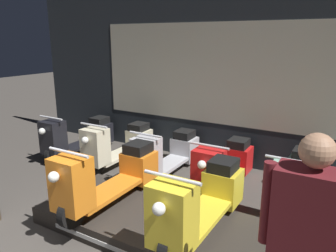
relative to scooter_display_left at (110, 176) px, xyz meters
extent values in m
cube|color=#23282D|center=(0.21, 2.48, 1.05)|extent=(7.85, 0.08, 3.20)
cube|color=beige|center=(0.21, 2.43, 1.00)|extent=(4.31, 0.01, 1.70)
cube|color=#2D2823|center=(0.60, 0.00, -0.45)|extent=(2.67, 1.15, 0.21)
cube|color=silver|center=(0.60, -0.57, -0.46)|extent=(1.87, 0.01, 0.05)
cylinder|color=black|center=(0.00, -0.62, -0.17)|extent=(0.09, 0.35, 0.35)
cylinder|color=black|center=(0.00, 0.62, -0.17)|extent=(0.09, 0.35, 0.35)
cube|color=orange|center=(0.00, 0.00, -0.18)|extent=(0.35, 1.14, 0.05)
cube|color=orange|center=(0.00, -0.59, 0.14)|extent=(0.37, 0.31, 0.58)
cube|color=orange|center=(0.00, 0.60, -0.08)|extent=(0.39, 0.36, 0.40)
cube|color=black|center=(0.00, 0.59, 0.18)|extent=(0.28, 0.33, 0.13)
cylinder|color=silver|center=(0.00, -0.60, 0.49)|extent=(0.53, 0.03, 0.03)
sphere|color=white|center=(0.00, -0.80, 0.30)|extent=(0.11, 0.11, 0.11)
cylinder|color=black|center=(1.20, -0.62, -0.17)|extent=(0.09, 0.35, 0.35)
cylinder|color=black|center=(1.20, 0.62, -0.17)|extent=(0.09, 0.35, 0.35)
cube|color=yellow|center=(1.20, 0.00, -0.18)|extent=(0.35, 1.14, 0.05)
cube|color=yellow|center=(1.20, -0.59, 0.14)|extent=(0.37, 0.31, 0.58)
cube|color=yellow|center=(1.20, 0.60, -0.08)|extent=(0.39, 0.36, 0.40)
cube|color=black|center=(1.20, 0.59, 0.18)|extent=(0.28, 0.33, 0.13)
cylinder|color=silver|center=(1.20, -0.60, 0.49)|extent=(0.53, 0.03, 0.03)
sphere|color=white|center=(1.20, -0.80, 0.30)|extent=(0.11, 0.11, 0.11)
cylinder|color=black|center=(-2.03, 0.87, -0.38)|extent=(0.09, 0.35, 0.35)
cylinder|color=black|center=(-2.03, 2.11, -0.38)|extent=(0.09, 0.35, 0.35)
cube|color=black|center=(-2.03, 1.49, -0.39)|extent=(0.35, 1.14, 0.05)
cube|color=black|center=(-2.03, 0.89, -0.07)|extent=(0.37, 0.31, 0.58)
cube|color=black|center=(-2.03, 2.08, -0.29)|extent=(0.39, 0.36, 0.40)
cube|color=black|center=(-2.03, 2.07, -0.02)|extent=(0.28, 0.33, 0.13)
cylinder|color=silver|center=(-2.03, 0.88, 0.28)|extent=(0.53, 0.03, 0.03)
sphere|color=white|center=(-2.03, 0.68, 0.09)|extent=(0.11, 0.11, 0.11)
cylinder|color=black|center=(-1.06, 0.87, -0.38)|extent=(0.09, 0.35, 0.35)
cylinder|color=black|center=(-1.06, 2.11, -0.38)|extent=(0.09, 0.35, 0.35)
cube|color=beige|center=(-1.06, 1.49, -0.39)|extent=(0.35, 1.14, 0.05)
cube|color=beige|center=(-1.06, 0.89, -0.07)|extent=(0.37, 0.31, 0.58)
cube|color=beige|center=(-1.06, 2.08, -0.29)|extent=(0.39, 0.36, 0.40)
cube|color=black|center=(-1.06, 2.07, -0.02)|extent=(0.28, 0.33, 0.13)
cylinder|color=silver|center=(-1.06, 0.88, 0.28)|extent=(0.53, 0.03, 0.03)
sphere|color=white|center=(-1.06, 0.68, 0.09)|extent=(0.11, 0.11, 0.11)
cylinder|color=black|center=(-0.08, 0.87, -0.38)|extent=(0.09, 0.35, 0.35)
cylinder|color=black|center=(-0.08, 2.11, -0.38)|extent=(0.09, 0.35, 0.35)
cube|color=#BCBCC1|center=(-0.08, 1.49, -0.39)|extent=(0.35, 1.14, 0.05)
cube|color=#BCBCC1|center=(-0.08, 0.89, -0.07)|extent=(0.37, 0.31, 0.58)
cube|color=#BCBCC1|center=(-0.08, 2.08, -0.29)|extent=(0.39, 0.36, 0.40)
cube|color=black|center=(-0.08, 2.07, -0.02)|extent=(0.28, 0.33, 0.13)
cylinder|color=silver|center=(-0.08, 0.88, 0.28)|extent=(0.53, 0.03, 0.03)
sphere|color=white|center=(-0.08, 0.68, 0.09)|extent=(0.11, 0.11, 0.11)
cylinder|color=black|center=(0.89, 0.87, -0.38)|extent=(0.09, 0.35, 0.35)
cylinder|color=black|center=(0.89, 2.11, -0.38)|extent=(0.09, 0.35, 0.35)
cube|color=red|center=(0.89, 1.49, -0.39)|extent=(0.35, 1.14, 0.05)
cube|color=red|center=(0.89, 0.89, -0.07)|extent=(0.37, 0.31, 0.58)
cube|color=red|center=(0.89, 2.08, -0.29)|extent=(0.39, 0.36, 0.40)
cube|color=black|center=(0.89, 2.07, -0.02)|extent=(0.28, 0.33, 0.13)
cylinder|color=silver|center=(0.89, 0.88, 0.28)|extent=(0.53, 0.03, 0.03)
sphere|color=white|center=(0.89, 0.68, 0.09)|extent=(0.11, 0.11, 0.11)
cylinder|color=black|center=(1.86, 0.87, -0.38)|extent=(0.09, 0.35, 0.35)
cylinder|color=black|center=(1.86, 2.11, -0.38)|extent=(0.09, 0.35, 0.35)
cube|color=#8EC6AD|center=(1.86, 1.49, -0.39)|extent=(0.35, 1.14, 0.05)
cube|color=#8EC6AD|center=(1.86, 0.89, -0.07)|extent=(0.37, 0.31, 0.58)
cube|color=#8EC6AD|center=(1.86, 2.08, -0.29)|extent=(0.39, 0.36, 0.40)
cube|color=black|center=(1.86, 2.07, -0.02)|extent=(0.28, 0.33, 0.13)
cylinder|color=silver|center=(1.86, 0.88, 0.28)|extent=(0.53, 0.03, 0.03)
sphere|color=white|center=(1.86, 0.68, 0.09)|extent=(0.11, 0.11, 0.11)
cube|color=#5B191E|center=(2.27, -0.77, 0.54)|extent=(0.43, 0.24, 0.62)
cylinder|color=#5B191E|center=(2.02, -0.77, 0.56)|extent=(0.08, 0.08, 0.57)
sphere|color=#A87A5B|center=(2.27, -0.77, 0.97)|extent=(0.21, 0.21, 0.21)
camera|label=1|loc=(2.44, -2.75, 1.60)|focal=35.00mm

